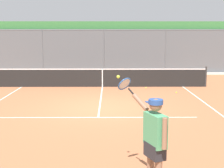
% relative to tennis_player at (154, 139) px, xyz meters
% --- Properties ---
extents(ground_plane, '(60.00, 60.00, 0.00)m').
position_rel_tennis_player_xyz_m(ground_plane, '(1.15, -6.51, -1.00)').
color(ground_plane, '#A8603D').
extents(court_line_markings, '(8.53, 11.30, 0.01)m').
position_rel_tennis_player_xyz_m(court_line_markings, '(1.15, -4.87, -0.99)').
color(court_line_markings, white).
rests_on(court_line_markings, ground).
extents(fence_backdrop, '(19.70, 1.37, 3.59)m').
position_rel_tennis_player_xyz_m(fence_backdrop, '(1.15, -17.18, 0.78)').
color(fence_backdrop, '#565B60').
rests_on(fence_backdrop, ground).
extents(tennis_net, '(10.96, 0.09, 1.07)m').
position_rel_tennis_player_xyz_m(tennis_net, '(1.15, -11.32, -0.50)').
color(tennis_net, '#2D2D2D').
rests_on(tennis_net, ground).
extents(tennis_player, '(0.86, 1.22, 1.99)m').
position_rel_tennis_player_xyz_m(tennis_player, '(0.00, 0.00, 0.00)').
color(tennis_player, black).
rests_on(tennis_player, ground).
extents(tennis_ball_near_baseline, '(0.07, 0.07, 0.07)m').
position_rel_tennis_player_xyz_m(tennis_ball_near_baseline, '(-2.37, -9.51, -0.96)').
color(tennis_ball_near_baseline, '#C1D138').
rests_on(tennis_ball_near_baseline, ground).
extents(tennis_ball_mid_court, '(0.07, 0.07, 0.07)m').
position_rel_tennis_player_xyz_m(tennis_ball_mid_court, '(-1.09, -10.82, -0.96)').
color(tennis_ball_mid_court, '#D6E042').
rests_on(tennis_ball_mid_court, ground).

